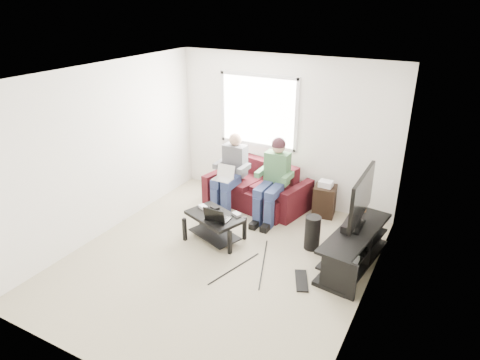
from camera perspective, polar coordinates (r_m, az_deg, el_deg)
name	(u,v)px	position (r m, az deg, el deg)	size (l,w,h in m)	color
floor	(219,259)	(6.23, -2.76, -10.50)	(4.50, 4.50, 0.00)	tan
ceiling	(215,75)	(5.24, -3.32, 13.79)	(4.50, 4.50, 0.00)	white
wall_back	(284,131)	(7.50, 5.94, 6.49)	(4.50, 4.50, 0.00)	white
wall_front	(86,263)	(4.08, -19.79, -10.36)	(4.50, 4.50, 0.00)	white
wall_left	(104,151)	(6.80, -17.64, 3.67)	(4.50, 4.50, 0.00)	white
wall_right	(372,209)	(4.96, 17.23, -3.71)	(4.50, 4.50, 0.00)	white
window	(258,111)	(7.60, 2.46, 9.17)	(1.48, 0.04, 1.28)	white
sofa	(258,190)	(7.57, 2.44, -1.38)	(1.82, 1.05, 0.78)	#421013
person_left	(231,169)	(7.35, -1.24, 1.43)	(0.40, 0.70, 1.32)	navy
person_right	(274,174)	(7.02, 4.53, 0.76)	(0.40, 0.71, 1.36)	navy
laptop_silver	(223,176)	(7.16, -2.23, 0.53)	(0.32, 0.22, 0.24)	silver
coffee_table	(214,222)	(6.53, -3.43, -5.57)	(0.98, 0.78, 0.43)	black
laptop_black	(218,212)	(6.30, -2.93, -4.29)	(0.34, 0.24, 0.24)	black
controller_a	(203,207)	(6.69, -4.97, -3.57)	(0.14, 0.09, 0.04)	silver
controller_b	(215,208)	(6.65, -3.38, -3.71)	(0.14, 0.09, 0.04)	black
controller_c	(236,214)	(6.44, -0.47, -4.59)	(0.14, 0.09, 0.04)	gray
tv_stand	(354,249)	(6.21, 14.93, -8.91)	(0.68, 1.63, 0.52)	black
tv	(361,198)	(5.94, 15.89, -2.31)	(0.12, 1.10, 0.81)	black
soundbar	(350,223)	(6.15, 14.40, -5.54)	(0.12, 0.50, 0.10)	black
drink_cup	(364,208)	(6.59, 16.19, -3.57)	(0.08, 0.08, 0.12)	#A76D48
console_white	(346,259)	(5.84, 14.01, -10.21)	(0.30, 0.22, 0.06)	silver
console_grey	(360,234)	(6.42, 15.68, -6.98)	(0.34, 0.26, 0.08)	gray
console_black	(353,246)	(6.13, 14.88, -8.52)	(0.38, 0.30, 0.07)	black
subwoofer	(312,233)	(6.42, 9.63, -6.94)	(0.23, 0.23, 0.52)	black
keyboard_floor	(302,281)	(5.85, 8.20, -13.14)	(0.15, 0.46, 0.03)	black
end_table	(324,200)	(7.39, 11.20, -2.60)	(0.36, 0.36, 0.63)	black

